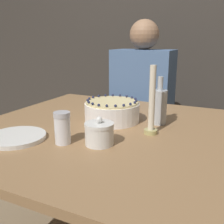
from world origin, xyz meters
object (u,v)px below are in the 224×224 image
at_px(candle, 152,107).
at_px(bottle, 159,106).
at_px(sugar_bowl, 98,133).
at_px(sugar_shaker, 62,128).
at_px(person_man_blue_shirt, 142,121).
at_px(cake, 112,111).

bearing_deg(candle, bottle, 93.37).
bearing_deg(bottle, sugar_bowl, -111.29).
distance_m(sugar_shaker, bottle, 0.45).
xyz_separation_m(sugar_shaker, bottle, (0.25, 0.38, 0.02)).
height_order(sugar_shaker, candle, candle).
distance_m(sugar_bowl, bottle, 0.36).
bearing_deg(sugar_bowl, candle, 53.79).
distance_m(sugar_shaker, person_man_blue_shirt, 1.00).
relative_size(bottle, person_man_blue_shirt, 0.18).
bearing_deg(person_man_blue_shirt, bottle, 115.46).
bearing_deg(cake, bottle, 14.57).
bearing_deg(person_man_blue_shirt, candle, 111.56).
relative_size(sugar_bowl, bottle, 0.50).
distance_m(sugar_bowl, sugar_shaker, 0.13).
bearing_deg(sugar_shaker, sugar_bowl, 22.09).
bearing_deg(cake, sugar_bowl, -74.14).
xyz_separation_m(cake, person_man_blue_shirt, (-0.07, 0.65, -0.24)).
bearing_deg(cake, candle, -22.46).
relative_size(sugar_shaker, person_man_blue_shirt, 0.10).
bearing_deg(person_man_blue_shirt, sugar_shaker, 91.90).
height_order(candle, person_man_blue_shirt, person_man_blue_shirt).
distance_m(cake, candle, 0.24).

